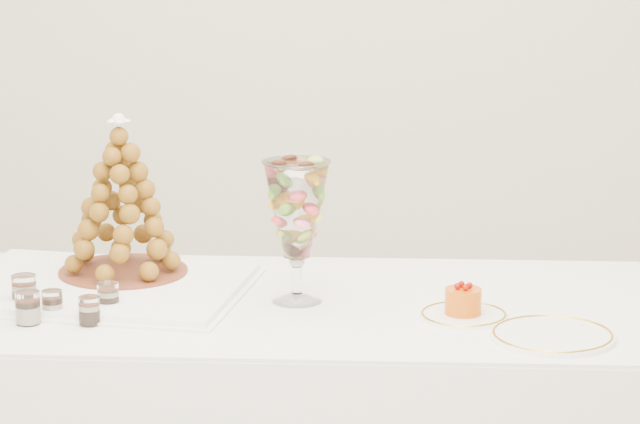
{
  "coord_description": "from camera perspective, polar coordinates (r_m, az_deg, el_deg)",
  "views": [
    {
      "loc": [
        0.32,
        -3.2,
        1.79
      ],
      "look_at": [
        0.07,
        0.22,
        0.97
      ],
      "focal_mm": 85.0,
      "sensor_mm": 36.0,
      "label": 1
    }
  ],
  "objects": [
    {
      "name": "croquembouche",
      "position": [
        3.66,
        -7.51,
        0.59
      ],
      "size": [
        0.31,
        0.31,
        0.39
      ],
      "rotation": [
        0.0,
        0.0,
        0.02
      ],
      "color": "brown",
      "rests_on": "lace_tray"
    },
    {
      "name": "verrine_c",
      "position": [
        3.48,
        -7.98,
        -3.19
      ],
      "size": [
        0.06,
        0.06,
        0.07
      ],
      "primitive_type": "cylinder",
      "rotation": [
        0.0,
        0.0,
        0.15
      ],
      "color": "white",
      "rests_on": "buffet_table"
    },
    {
      "name": "verrine_a",
      "position": [
        3.53,
        -11.07,
        -2.95
      ],
      "size": [
        0.07,
        0.07,
        0.08
      ],
      "primitive_type": "cylinder",
      "rotation": [
        0.0,
        0.0,
        -0.19
      ],
      "color": "white",
      "rests_on": "buffet_table"
    },
    {
      "name": "verrine_e",
      "position": [
        3.38,
        -8.68,
        -3.7
      ],
      "size": [
        0.05,
        0.05,
        0.06
      ],
      "primitive_type": "cylinder",
      "rotation": [
        0.0,
        0.0,
        -0.06
      ],
      "color": "white",
      "rests_on": "buffet_table"
    },
    {
      "name": "lace_tray",
      "position": [
        3.64,
        -8.27,
        -2.81
      ],
      "size": [
        0.72,
        0.58,
        0.02
      ],
      "primitive_type": "cube",
      "rotation": [
        0.0,
        0.0,
        -0.13
      ],
      "color": "white",
      "rests_on": "buffet_table"
    },
    {
      "name": "verrine_d",
      "position": [
        3.41,
        -10.95,
        -3.56
      ],
      "size": [
        0.07,
        0.07,
        0.07
      ],
      "primitive_type": "cylinder",
      "rotation": [
        0.0,
        0.0,
        0.26
      ],
      "color": "white",
      "rests_on": "buffet_table"
    },
    {
      "name": "cake_plate",
      "position": [
        3.42,
        5.43,
        -3.91
      ],
      "size": [
        0.2,
        0.2,
        0.01
      ],
      "primitive_type": "cylinder",
      "color": "white",
      "rests_on": "buffet_table"
    },
    {
      "name": "verrine_b",
      "position": [
        3.45,
        -10.04,
        -3.43
      ],
      "size": [
        0.05,
        0.05,
        0.06
      ],
      "primitive_type": "cylinder",
      "rotation": [
        0.0,
        0.0,
        0.02
      ],
      "color": "white",
      "rests_on": "buffet_table"
    },
    {
      "name": "macaron_vase",
      "position": [
        3.47,
        -0.89,
        0.04
      ],
      "size": [
        0.15,
        0.15,
        0.33
      ],
      "color": "white",
      "rests_on": "buffet_table"
    },
    {
      "name": "mousse_cake",
      "position": [
        3.41,
        5.41,
        -3.35
      ],
      "size": [
        0.08,
        0.08,
        0.07
      ],
      "color": "#C65209",
      "rests_on": "cake_plate"
    },
    {
      "name": "spare_plate",
      "position": [
        3.3,
        8.75,
        -4.64
      ],
      "size": [
        0.27,
        0.27,
        0.01
      ],
      "primitive_type": "cylinder",
      "color": "white",
      "rests_on": "buffet_table"
    }
  ]
}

